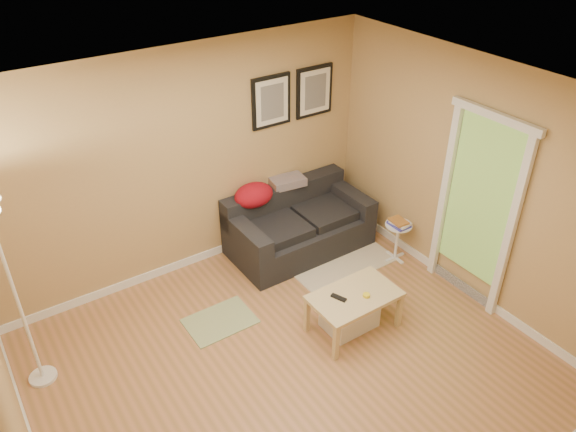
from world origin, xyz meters
The scene contains 23 objects.
floor centered at (0.00, 0.00, 0.00)m, with size 4.50×4.50×0.00m, color #AF744B.
ceiling centered at (0.00, 0.00, 2.60)m, with size 4.50×4.50×0.00m, color white.
wall_back centered at (0.00, 2.00, 1.30)m, with size 4.50×4.50×0.00m, color tan.
wall_front centered at (0.00, -2.00, 1.30)m, with size 4.50×4.50×0.00m, color tan.
wall_left centered at (-2.25, 0.00, 1.30)m, with size 4.00×4.00×0.00m, color tan.
wall_right centered at (2.25, 0.00, 1.30)m, with size 4.00×4.00×0.00m, color tan.
baseboard_back centered at (0.00, 1.99, 0.05)m, with size 4.50×0.02×0.10m, color white.
baseboard_right centered at (2.24, 0.00, 0.05)m, with size 0.02×4.00×0.10m, color white.
sofa centered at (1.18, 1.53, 0.38)m, with size 1.70×0.90×0.75m, color black, non-canonical shape.
red_throw centered at (0.72, 1.82, 0.77)m, with size 0.48×0.36×0.28m, color maroon, non-canonical shape.
plaid_throw centered at (1.22, 1.87, 0.78)m, with size 0.42×0.26×0.10m, color #A2795E, non-canonical shape.
framed_print_left centered at (1.08, 1.98, 1.80)m, with size 0.50×0.04×0.60m, color black, non-canonical shape.
framed_print_right centered at (1.68, 1.98, 1.80)m, with size 0.50×0.04×0.60m, color black, non-canonical shape.
area_rug centered at (1.42, 1.08, 0.01)m, with size 1.25×0.85×0.01m, color beige.
green_runner centered at (-0.27, 0.91, 0.01)m, with size 0.70×0.50×0.01m, color #668C4C.
coffee_table centered at (0.82, 0.06, 0.22)m, with size 0.89×0.54×0.44m, color tan, non-canonical shape.
remote_control centered at (0.65, 0.11, 0.45)m, with size 0.05×0.16×0.02m, color black.
tape_roll centered at (0.89, -0.02, 0.46)m, with size 0.07×0.07×0.03m, color yellow.
storage_bin centered at (0.81, 0.11, 0.16)m, with size 0.54×0.39×0.33m, color white, non-canonical shape.
side_table centered at (2.02, 0.71, 0.24)m, with size 0.32×0.32×0.49m, color white, non-canonical shape.
book_stack centered at (2.00, 0.69, 0.53)m, with size 0.18×0.24×0.08m, color #3737A6, non-canonical shape.
floor_lamp centered at (-2.00, 1.16, 0.91)m, with size 0.25×0.25×1.93m, color white, non-canonical shape.
doorway centered at (2.20, -0.15, 1.02)m, with size 0.12×1.01×2.13m, color white, non-canonical shape.
Camera 1 is at (-2.11, -3.10, 4.06)m, focal length 34.80 mm.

